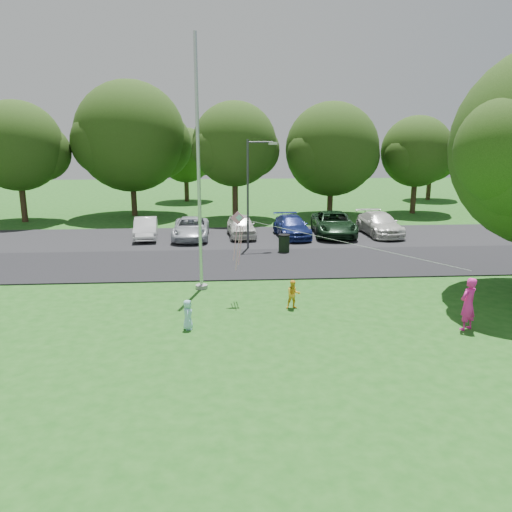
{
  "coord_description": "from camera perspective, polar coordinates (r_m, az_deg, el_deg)",
  "views": [
    {
      "loc": [
        -2.6,
        -15.04,
        6.19
      ],
      "look_at": [
        -1.29,
        4.0,
        1.6
      ],
      "focal_mm": 35.0,
      "sensor_mm": 36.0,
      "label": 1
    }
  ],
  "objects": [
    {
      "name": "parked_cars",
      "position": [
        31.3,
        3.04,
        3.49
      ],
      "size": [
        16.67,
        5.56,
        1.48
      ],
      "color": "silver",
      "rests_on": "ground"
    },
    {
      "name": "horizon_trees",
      "position": [
        49.4,
        3.89,
        11.31
      ],
      "size": [
        77.46,
        7.2,
        7.02
      ],
      "color": "#332316",
      "rests_on": "ground"
    },
    {
      "name": "parking_strip",
      "position": [
        31.26,
        0.91,
        2.16
      ],
      "size": [
        42.0,
        7.0,
        0.06
      ],
      "primitive_type": "cube",
      "color": "black",
      "rests_on": "ground"
    },
    {
      "name": "ground",
      "position": [
        16.47,
        5.51,
        -8.62
      ],
      "size": [
        120.0,
        120.0,
        0.0
      ],
      "primitive_type": "plane",
      "color": "#1B5516",
      "rests_on": "ground"
    },
    {
      "name": "park_road",
      "position": [
        24.95,
        2.17,
        -0.78
      ],
      "size": [
        60.0,
        6.0,
        0.06
      ],
      "primitive_type": "cube",
      "color": "black",
      "rests_on": "ground"
    },
    {
      "name": "tree_row",
      "position": [
        39.5,
        2.21,
        12.83
      ],
      "size": [
        64.35,
        11.94,
        10.88
      ],
      "color": "#332316",
      "rests_on": "ground"
    },
    {
      "name": "child_blue",
      "position": [
        16.59,
        -7.8,
        -6.65
      ],
      "size": [
        0.32,
        0.49,
        1.01
      ],
      "primitive_type": "imported",
      "rotation": [
        0.0,
        0.0,
        1.57
      ],
      "color": "#9DDBF1",
      "rests_on": "ground"
    },
    {
      "name": "flagpole",
      "position": [
        20.16,
        -6.53,
        7.68
      ],
      "size": [
        0.5,
        0.5,
        10.0
      ],
      "color": "#B7BABF",
      "rests_on": "ground"
    },
    {
      "name": "child_yellow",
      "position": [
        18.4,
        4.29,
        -4.4
      ],
      "size": [
        0.56,
        0.45,
        1.08
      ],
      "primitive_type": "imported",
      "rotation": [
        0.0,
        0.0,
        0.09
      ],
      "color": "yellow",
      "rests_on": "ground"
    },
    {
      "name": "street_lamp",
      "position": [
        27.61,
        -0.46,
        8.2
      ],
      "size": [
        1.69,
        0.43,
        6.04
      ],
      "rotation": [
        0.0,
        0.0,
        0.16
      ],
      "color": "#3F3F44",
      "rests_on": "ground"
    },
    {
      "name": "trash_can",
      "position": [
        27.17,
        3.22,
        1.43
      ],
      "size": [
        0.63,
        0.63,
        1.01
      ],
      "rotation": [
        0.0,
        0.0,
        -0.36
      ],
      "color": "black",
      "rests_on": "ground"
    },
    {
      "name": "woman",
      "position": [
        17.68,
        23.07,
        -5.06
      ],
      "size": [
        0.77,
        0.68,
        1.77
      ],
      "primitive_type": "imported",
      "rotation": [
        0.0,
        0.0,
        3.64
      ],
      "color": "#FF21A3",
      "rests_on": "ground"
    },
    {
      "name": "kite",
      "position": [
        18.56,
        -1.2,
        2.84
      ],
      "size": [
        7.63,
        3.72,
        2.33
      ],
      "rotation": [
        0.0,
        0.0,
        -0.03
      ],
      "color": "pink",
      "rests_on": "ground"
    }
  ]
}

